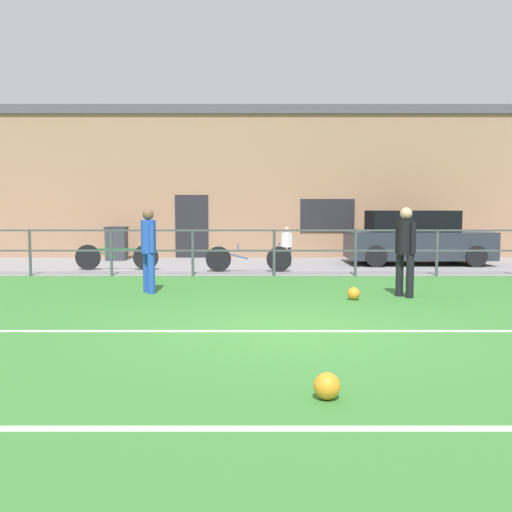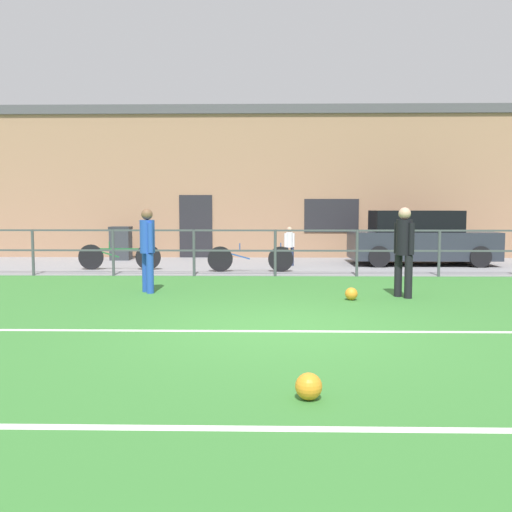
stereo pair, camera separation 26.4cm
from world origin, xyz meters
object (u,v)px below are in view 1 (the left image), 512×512
Objects in this scene: player_goalkeeper at (404,246)px; bicycle_parked_1 at (247,259)px; soccer_ball_match at (326,386)px; soccer_ball_spare at (352,293)px; spectator_child at (285,244)px; player_striker at (147,245)px; trash_bin_0 at (115,243)px; parked_car_red at (414,239)px; bicycle_parked_0 at (115,257)px.

player_goalkeeper reaches higher than bicycle_parked_1.
player_goalkeeper is at bearing 69.16° from soccer_ball_match.
soccer_ball_spare is 6.01m from spectator_child.
spectator_child is at bearing 117.41° from player_striker.
soccer_ball_spare is 0.22× the size of trash_bin_0.
parked_car_red is 1.85× the size of bicycle_parked_1.
trash_bin_0 is (-6.21, 7.62, 0.44)m from soccer_ball_spare.
spectator_child is 1.90m from bicycle_parked_1.
soccer_ball_match is 12.49m from parked_car_red.
bicycle_parked_1 is at bearing -37.45° from trash_bin_0.
soccer_ball_spare is 0.21× the size of spectator_child.
soccer_ball_match is (2.74, -6.25, -0.83)m from player_striker.
parked_car_red is at bearing 97.02° from player_striker.
trash_bin_0 is (-7.23, 7.29, -0.40)m from player_goalkeeper.
player_goalkeeper is 0.76× the size of bicycle_parked_1.
bicycle_parked_1 is (-3.00, 4.05, -0.60)m from player_goalkeeper.
bicycle_parked_1 is (1.92, 3.53, -0.58)m from player_striker.
parked_car_red reaches higher than trash_bin_0.
soccer_ball_match is 0.11× the size of bicycle_parked_1.
parked_car_red is (1.91, 6.05, -0.19)m from player_goalkeeper.
player_goalkeeper is at bearing 95.97° from spectator_child.
player_goalkeeper is at bearing 52.06° from player_striker.
player_goalkeeper is at bearing -107.51° from parked_car_red.
player_striker is 8.79m from parked_car_red.
parked_car_red is at bearing 173.83° from spectator_child.
bicycle_parked_1 is (-1.99, 4.38, 0.25)m from soccer_ball_spare.
player_goalkeeper is at bearing -45.23° from trash_bin_0.
player_striker reaches higher than bicycle_parked_0.
trash_bin_0 is at bearing 129.20° from soccer_ball_spare.
parked_car_red is 5.32m from bicycle_parked_1.
player_striker reaches higher than soccer_ball_spare.
soccer_ball_match reaches higher than soccer_ball_spare.
soccer_ball_match is at bearing -66.85° from bicycle_parked_0.
parked_car_red reaches higher than bicycle_parked_1.
parked_car_red is 3.88× the size of trash_bin_0.
trash_bin_0 reaches higher than soccer_ball_spare.
soccer_ball_match is 11.33m from spectator_child.
bicycle_parked_0 is (-6.53, 4.44, -0.59)m from player_goalkeeper.
soccer_ball_spare is 7.30m from bicycle_parked_0.
parked_car_red is (3.83, 0.46, 0.11)m from spectator_child.
spectator_child is at bearing -173.12° from parked_car_red.
bicycle_parked_0 is at bearing -76.23° from trash_bin_0.
parked_car_red is at bearing 70.85° from soccer_ball_match.
player_goalkeeper reaches higher than trash_bin_0.
player_goalkeeper reaches higher than parked_car_red.
bicycle_parked_1 is 5.33m from trash_bin_0.
bicycle_parked_1 is at bearing 119.47° from player_striker.
spectator_child is (0.26, 11.32, 0.53)m from soccer_ball_match.
player_goalkeeper is 5.92m from spectator_child.
trash_bin_0 reaches higher than bicycle_parked_0.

